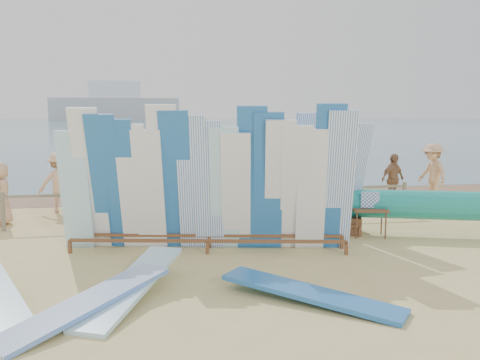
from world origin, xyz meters
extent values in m
plane|color=#D3C079|center=(0.00, 0.00, 0.00)|extent=(160.00, 160.00, 0.00)
cube|color=slate|center=(0.00, 128.00, 0.00)|extent=(320.00, 240.00, 0.02)
cube|color=#7E5F47|center=(0.00, 7.20, 0.00)|extent=(40.00, 2.60, 0.01)
cube|color=#999EA3|center=(-12.00, 180.00, 4.02)|extent=(45.00, 8.00, 8.00)
cube|color=silver|center=(-12.00, 180.00, 11.02)|extent=(18.00, 6.00, 6.00)
cube|color=#79705B|center=(0.00, 3.00, 0.80)|extent=(12.00, 0.06, 0.06)
cube|color=#79705B|center=(-4.00, 3.00, 0.45)|extent=(0.08, 0.08, 0.90)
cube|color=#79705B|center=(-2.00, 3.00, 0.45)|extent=(0.08, 0.08, 0.90)
cube|color=#79705B|center=(0.00, 3.00, 0.45)|extent=(0.08, 0.08, 0.90)
cube|color=#79705B|center=(2.00, 3.00, 0.45)|extent=(0.08, 0.08, 0.90)
cube|color=#79705B|center=(4.00, 3.00, 0.45)|extent=(0.08, 0.08, 0.90)
cube|color=#79705B|center=(6.00, 3.00, 0.45)|extent=(0.08, 0.08, 0.90)
cube|color=brown|center=(0.42, 0.22, 0.26)|extent=(5.27, 1.13, 0.06)
cube|color=brown|center=(0.51, 0.67, 0.26)|extent=(5.27, 1.13, 0.06)
cube|color=#8EC9E4|center=(-2.10, 0.96, 1.20)|extent=(0.65, 0.60, 2.39)
cube|color=white|center=(-1.79, 0.90, 1.41)|extent=(0.72, 0.90, 2.82)
cube|color=#2262AC|center=(-1.49, 0.84, 1.35)|extent=(0.72, 0.93, 2.70)
cube|color=#2262AC|center=(-1.18, 0.78, 1.31)|extent=(0.71, 0.87, 2.61)
cube|color=white|center=(-0.96, 0.73, 1.26)|extent=(0.69, 0.79, 2.52)
cube|color=white|center=(-0.66, 0.67, 1.21)|extent=(0.69, 0.77, 2.41)
cube|color=white|center=(-0.35, 0.61, 1.44)|extent=(0.72, 0.90, 2.88)
cube|color=#2262AC|center=(-0.13, 0.56, 1.39)|extent=(0.71, 0.89, 2.77)
cube|color=white|center=(0.18, 0.50, 1.34)|extent=(0.70, 0.80, 2.68)
cube|color=white|center=(0.48, 0.44, 1.29)|extent=(0.68, 0.74, 2.58)
cube|color=#8EC9E4|center=(0.79, 0.38, 1.23)|extent=(0.69, 0.77, 2.47)
cube|color=white|center=(1.01, 0.33, 1.18)|extent=(0.69, 0.79, 2.35)
cube|color=#2262AC|center=(1.31, 0.27, 1.43)|extent=(0.69, 0.77, 2.85)
cube|color=#2262AC|center=(1.62, 0.21, 1.37)|extent=(0.69, 0.78, 2.74)
cube|color=white|center=(1.84, 0.17, 1.30)|extent=(0.72, 0.92, 2.60)
cube|color=white|center=(2.14, 0.10, 1.25)|extent=(0.71, 0.88, 2.50)
cube|color=white|center=(2.45, 0.04, 1.21)|extent=(0.67, 0.69, 2.43)
cube|color=#2262AC|center=(2.75, -0.02, 1.45)|extent=(0.70, 0.83, 2.89)
cube|color=white|center=(2.97, -0.06, 1.39)|extent=(0.71, 0.87, 2.77)
cube|color=brown|center=(2.90, 0.87, 0.25)|extent=(1.98, 0.34, 0.06)
cube|color=brown|center=(2.84, 1.30, 0.25)|extent=(1.98, 0.34, 0.06)
cube|color=white|center=(1.95, 0.95, 1.14)|extent=(0.62, 0.66, 2.28)
cube|color=white|center=(2.56, 1.04, 1.36)|extent=(0.64, 0.81, 2.73)
cube|color=white|center=(3.18, 1.13, 1.31)|extent=(0.65, 0.83, 2.62)
cube|color=white|center=(3.79, 1.21, 1.25)|extent=(0.65, 0.85, 2.50)
cube|color=brown|center=(3.79, 1.39, 0.20)|extent=(0.72, 0.79, 0.39)
cylinder|color=teal|center=(5.63, 0.76, 0.69)|extent=(4.72, 2.16, 0.65)
cone|color=teal|center=(2.87, 1.70, 0.69)|extent=(1.43, 0.99, 0.60)
cube|color=brown|center=(4.11, 0.99, 0.60)|extent=(0.86, 0.69, 0.04)
cube|color=white|center=(4.11, 0.99, 0.83)|extent=(0.40, 0.12, 0.36)
cube|color=white|center=(-1.53, -2.54, 0.00)|extent=(2.28, 2.32, 0.37)
cube|color=#8EC9E4|center=(-0.94, -1.96, 0.00)|extent=(1.61, 2.68, 0.44)
cube|color=#2262AC|center=(1.61, -2.56, 0.00)|extent=(2.42, 2.18, 0.26)
cube|color=red|center=(-0.31, 3.83, 0.30)|extent=(0.54, 0.49, 0.05)
cube|color=red|center=(-0.30, 4.06, 0.57)|extent=(0.53, 0.18, 0.52)
cube|color=red|center=(2.20, 3.70, 0.33)|extent=(0.65, 0.61, 0.05)
cube|color=red|center=(2.15, 3.94, 0.61)|extent=(0.58, 0.27, 0.56)
cube|color=red|center=(2.57, 4.19, 0.55)|extent=(0.58, 0.82, 0.55)
cube|color=red|center=(2.52, 4.49, 0.90)|extent=(0.47, 0.25, 0.34)
imported|color=tan|center=(4.15, 6.16, 0.85)|extent=(0.80, 1.18, 1.69)
imported|color=beige|center=(3.52, 5.05, 0.94)|extent=(1.01, 0.70, 1.88)
imported|color=tan|center=(-3.10, 5.15, 0.82)|extent=(1.11, 0.56, 1.64)
imported|color=beige|center=(-0.22, 5.70, 0.78)|extent=(1.34, 1.36, 1.56)
imported|color=#8C6042|center=(1.49, 6.32, 0.84)|extent=(0.34, 0.62, 1.68)
imported|color=#8C6042|center=(6.47, 4.58, 0.76)|extent=(0.97, 0.70, 1.53)
imported|color=tan|center=(-4.22, 3.71, 0.77)|extent=(0.48, 0.81, 1.55)
imported|color=tan|center=(7.79, 4.66, 0.91)|extent=(0.60, 1.21, 1.81)
imported|color=tan|center=(2.16, 3.60, 0.86)|extent=(0.93, 0.79, 1.73)
imported|color=beige|center=(-1.39, 4.45, 0.87)|extent=(0.59, 0.92, 1.74)
camera|label=1|loc=(-0.65, -9.31, 2.71)|focal=38.00mm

